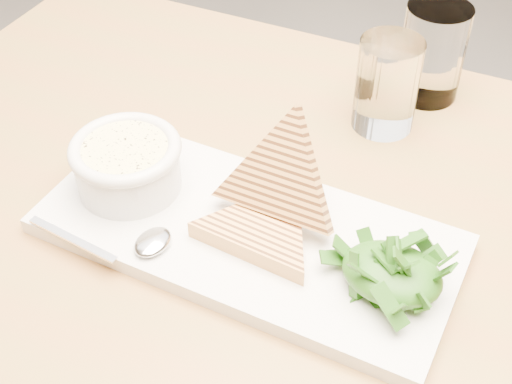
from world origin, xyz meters
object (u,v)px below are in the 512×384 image
at_px(soup_bowl, 128,170).
at_px(glass_near, 387,85).
at_px(table_top, 307,245).
at_px(glass_far, 432,52).
at_px(platter, 247,234).

bearing_deg(soup_bowl, glass_near, 50.54).
xyz_separation_m(table_top, glass_near, (0.01, 0.21, 0.08)).
height_order(table_top, soup_bowl, soup_bowl).
distance_m(table_top, glass_far, 0.31).
xyz_separation_m(table_top, soup_bowl, (-0.19, -0.03, 0.06)).
distance_m(platter, soup_bowl, 0.14).
bearing_deg(soup_bowl, platter, -0.96).
bearing_deg(platter, glass_near, 76.26).
height_order(table_top, platter, platter).
height_order(table_top, glass_near, glass_near).
xyz_separation_m(table_top, platter, (-0.05, -0.04, 0.03)).
distance_m(table_top, glass_near, 0.22).
distance_m(glass_near, glass_far, 0.09).
height_order(table_top, glass_far, glass_far).
distance_m(platter, glass_far, 0.35).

